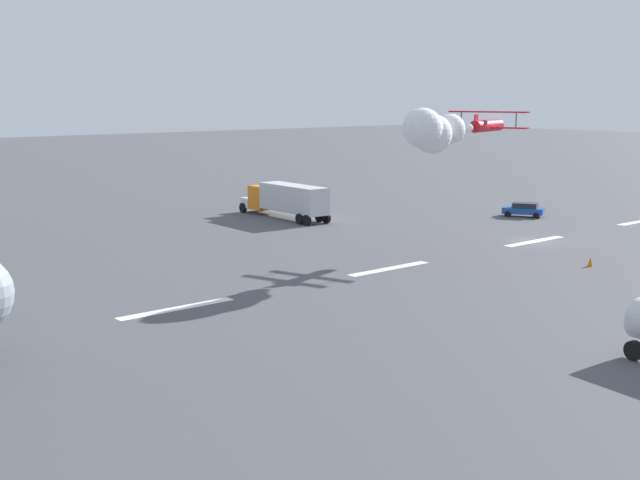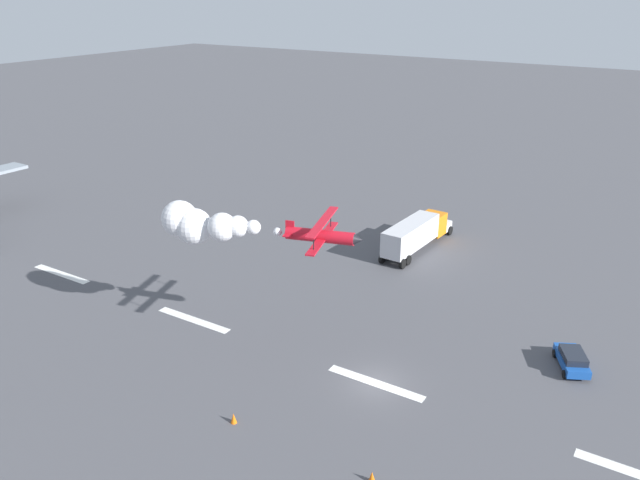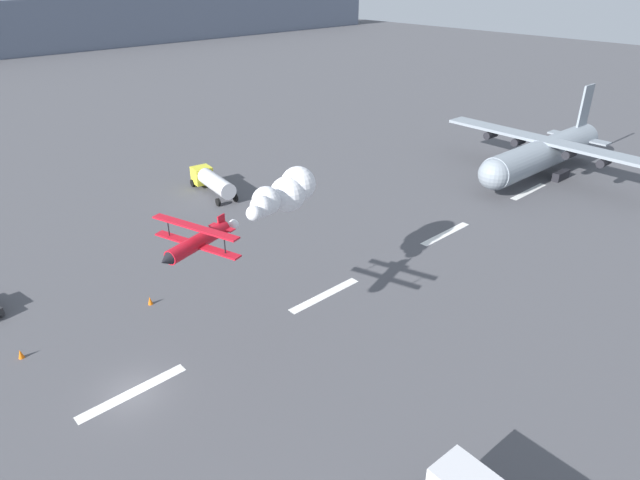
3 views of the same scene
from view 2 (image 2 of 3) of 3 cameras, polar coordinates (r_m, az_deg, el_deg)
The scene contains 9 objects.
ground_plane at distance 49.83m, azimuth 5.02°, elevation -12.67°, with size 440.00×440.00×0.00m, color #4C4C51.
runway_stripe_4 at distance 49.83m, azimuth 5.02°, elevation -12.67°, with size 8.00×0.90×0.01m, color white.
runway_stripe_5 at distance 59.15m, azimuth -11.27°, elevation -7.04°, with size 8.00×0.90×0.01m, color white.
runway_stripe_6 at distance 72.13m, azimuth -22.18°, elevation -2.84°, with size 8.00×0.90×0.01m, color white.
stunt_biplane_red at distance 51.51m, azimuth -9.91°, elevation 1.38°, with size 16.29×8.18×3.43m.
semi_truck_orange at distance 72.88m, azimuth 8.64°, elevation 0.66°, with size 3.52×13.36×3.70m.
followme_car_yellow at distance 54.68m, azimuth 21.69°, elevation -9.90°, with size 3.56×4.67×1.52m.
traffic_cone_near at distance 41.41m, azimuth 4.68°, elevation -20.42°, with size 0.44×0.44×0.75m, color orange.
traffic_cone_far at distance 46.01m, azimuth -7.76°, elevation -15.56°, with size 0.44×0.44×0.75m, color orange.
Camera 2 is at (-18.09, 36.87, 28.22)m, focal length 35.66 mm.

